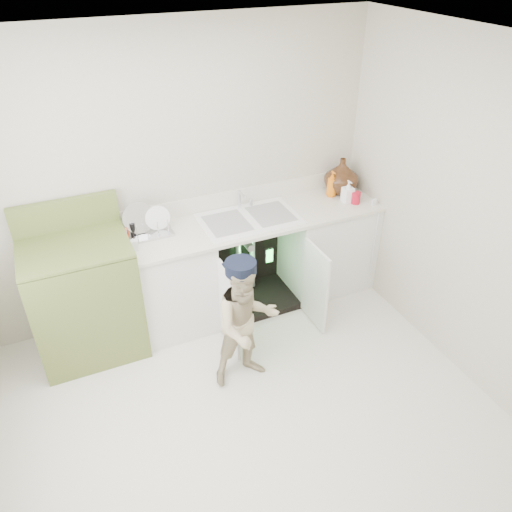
{
  "coord_description": "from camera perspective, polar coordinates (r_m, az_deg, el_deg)",
  "views": [
    {
      "loc": [
        -0.94,
        -2.27,
        2.97
      ],
      "look_at": [
        0.39,
        0.7,
        0.86
      ],
      "focal_mm": 35.0,
      "sensor_mm": 36.0,
      "label": 1
    }
  ],
  "objects": [
    {
      "name": "ground",
      "position": [
        3.85,
        -1.08,
        -17.44
      ],
      "size": [
        3.5,
        3.5,
        0.0
      ],
      "primitive_type": "plane",
      "color": "silver",
      "rests_on": "ground"
    },
    {
      "name": "room_shell",
      "position": [
        3.0,
        -1.33,
        -2.05
      ],
      "size": [
        6.0,
        5.5,
        1.26
      ],
      "color": "beige",
      "rests_on": "ground"
    },
    {
      "name": "counter_run",
      "position": [
        4.54,
        -0.39,
        -0.31
      ],
      "size": [
        2.44,
        1.02,
        1.23
      ],
      "color": "white",
      "rests_on": "ground"
    },
    {
      "name": "avocado_stove",
      "position": [
        4.23,
        -18.96,
        -4.49
      ],
      "size": [
        0.81,
        0.65,
        1.26
      ],
      "color": "olive",
      "rests_on": "ground"
    },
    {
      "name": "repair_worker",
      "position": [
        3.73,
        -1.11,
        -7.63
      ],
      "size": [
        0.73,
        0.73,
        1.08
      ],
      "rotation": [
        0.0,
        0.0,
        0.01
      ],
      "color": "#C1AE8B",
      "rests_on": "ground"
    }
  ]
}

